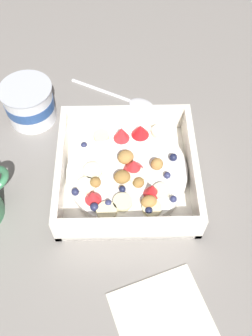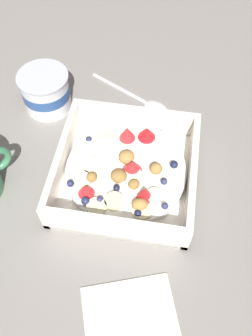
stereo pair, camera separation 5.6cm
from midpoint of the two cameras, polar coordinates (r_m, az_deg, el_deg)
The scene contains 5 objects.
ground_plane at distance 0.60m, azimuth -3.48°, elevation -0.51°, with size 2.40×2.40×0.00m, color gray.
fruit_bowl at distance 0.57m, azimuth -2.80°, elevation -0.82°, with size 0.21×0.21×0.06m.
spoon at distance 0.69m, azimuth -2.10°, elevation 10.67°, with size 0.10×0.16×0.01m.
yogurt_cup at distance 0.67m, azimuth -17.48°, elevation 9.59°, with size 0.09×0.09×0.07m.
folded_napkin at distance 0.51m, azimuth 2.49°, elevation -23.40°, with size 0.12×0.12×0.01m, color silver.
Camera 1 is at (-0.32, -0.00, 0.50)m, focal length 38.75 mm.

